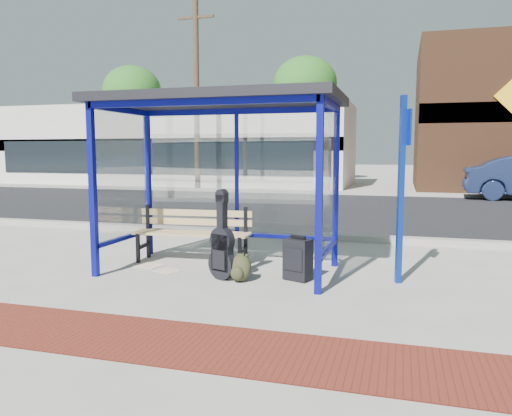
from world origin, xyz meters
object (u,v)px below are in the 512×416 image
(suitcase, at_px, (298,259))
(backpack, at_px, (240,269))
(bench, at_px, (193,231))
(guitar_bag, at_px, (222,249))

(suitcase, bearing_deg, backpack, -137.40)
(bench, xyz_separation_m, backpack, (1.05, -0.94, -0.30))
(bench, relative_size, suitcase, 3.04)
(suitcase, xyz_separation_m, backpack, (-0.70, -0.28, -0.10))
(backpack, bearing_deg, bench, 141.41)
(bench, bearing_deg, guitar_bag, -52.71)
(backpack, bearing_deg, suitcase, 24.80)
(suitcase, height_order, backpack, suitcase)
(bench, height_order, guitar_bag, guitar_bag)
(bench, relative_size, guitar_bag, 1.61)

